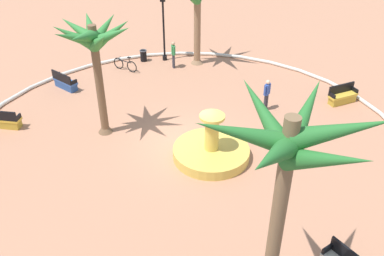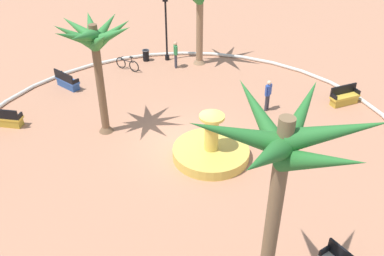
{
  "view_description": "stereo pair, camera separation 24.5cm",
  "coord_description": "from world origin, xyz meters",
  "px_view_note": "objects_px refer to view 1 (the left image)",
  "views": [
    {
      "loc": [
        0.36,
        15.69,
        10.95
      ],
      "look_at": [
        -0.34,
        0.34,
        1.0
      ],
      "focal_mm": 39.33,
      "sensor_mm": 36.0,
      "label": 1
    },
    {
      "loc": [
        0.11,
        15.7,
        10.95
      ],
      "look_at": [
        -0.34,
        0.34,
        1.0
      ],
      "focal_mm": 39.33,
      "sensor_mm": 36.0,
      "label": 2
    }
  ],
  "objects_px": {
    "palm_tree_mid_plaza": "(288,161)",
    "bench_west": "(342,97)",
    "fountain": "(211,151)",
    "trash_bin": "(143,55)",
    "person_cyclist_helmet": "(173,53)",
    "bench_east": "(4,121)",
    "bench_southeast": "(65,83)",
    "person_pedestrian_stroll": "(267,93)",
    "palm_tree_by_curb": "(93,44)",
    "lamppost": "(163,21)",
    "bicycle_red_frame": "(125,65)"
  },
  "relations": [
    {
      "from": "bench_west",
      "to": "bench_southeast",
      "type": "distance_m",
      "value": 15.05
    },
    {
      "from": "trash_bin",
      "to": "person_cyclist_helmet",
      "type": "relative_size",
      "value": 0.44
    },
    {
      "from": "palm_tree_by_curb",
      "to": "bench_west",
      "type": "height_order",
      "value": "palm_tree_by_curb"
    },
    {
      "from": "person_cyclist_helmet",
      "to": "bench_west",
      "type": "bearing_deg",
      "value": 151.37
    },
    {
      "from": "palm_tree_mid_plaza",
      "to": "trash_bin",
      "type": "distance_m",
      "value": 18.6
    },
    {
      "from": "bench_east",
      "to": "bicycle_red_frame",
      "type": "distance_m",
      "value": 8.06
    },
    {
      "from": "bench_west",
      "to": "person_cyclist_helmet",
      "type": "relative_size",
      "value": 1.0
    },
    {
      "from": "palm_tree_mid_plaza",
      "to": "bench_west",
      "type": "xyz_separation_m",
      "value": [
        -6.26,
        -11.53,
        -4.81
      ]
    },
    {
      "from": "bench_southeast",
      "to": "bench_east",
      "type": "bearing_deg",
      "value": 62.28
    },
    {
      "from": "bench_east",
      "to": "bicycle_red_frame",
      "type": "xyz_separation_m",
      "value": [
        -5.21,
        -6.16,
        0.04
      ]
    },
    {
      "from": "palm_tree_by_curb",
      "to": "person_pedestrian_stroll",
      "type": "height_order",
      "value": "palm_tree_by_curb"
    },
    {
      "from": "lamppost",
      "to": "bicycle_red_frame",
      "type": "height_order",
      "value": "lamppost"
    },
    {
      "from": "fountain",
      "to": "bench_east",
      "type": "xyz_separation_m",
      "value": [
        9.67,
        -2.82,
        0.04
      ]
    },
    {
      "from": "bench_west",
      "to": "fountain",
      "type": "bearing_deg",
      "value": 31.46
    },
    {
      "from": "palm_tree_by_curb",
      "to": "palm_tree_mid_plaza",
      "type": "relative_size",
      "value": 0.83
    },
    {
      "from": "lamppost",
      "to": "bicycle_red_frame",
      "type": "xyz_separation_m",
      "value": [
        2.37,
        1.47,
        -2.16
      ]
    },
    {
      "from": "palm_tree_mid_plaza",
      "to": "lamppost",
      "type": "xyz_separation_m",
      "value": [
        3.12,
        -17.52,
        -2.61
      ]
    },
    {
      "from": "bench_southeast",
      "to": "lamppost",
      "type": "bearing_deg",
      "value": -146.15
    },
    {
      "from": "palm_tree_mid_plaza",
      "to": "trash_bin",
      "type": "xyz_separation_m",
      "value": [
        4.46,
        -17.42,
        -4.77
      ]
    },
    {
      "from": "person_pedestrian_stroll",
      "to": "bench_east",
      "type": "bearing_deg",
      "value": 5.03
    },
    {
      "from": "person_cyclist_helmet",
      "to": "lamppost",
      "type": "bearing_deg",
      "value": -64.61
    },
    {
      "from": "bench_west",
      "to": "bench_southeast",
      "type": "bearing_deg",
      "value": -8.78
    },
    {
      "from": "bench_southeast",
      "to": "person_cyclist_helmet",
      "type": "distance_m",
      "value": 6.59
    },
    {
      "from": "person_cyclist_helmet",
      "to": "bicycle_red_frame",
      "type": "bearing_deg",
      "value": 5.68
    },
    {
      "from": "bench_east",
      "to": "bench_west",
      "type": "xyz_separation_m",
      "value": [
        -16.95,
        -1.64,
        0.0
      ]
    },
    {
      "from": "fountain",
      "to": "palm_tree_by_curb",
      "type": "relative_size",
      "value": 0.6
    },
    {
      "from": "palm_tree_mid_plaza",
      "to": "person_cyclist_helmet",
      "type": "distance_m",
      "value": 17.07
    },
    {
      "from": "lamppost",
      "to": "person_cyclist_helmet",
      "type": "relative_size",
      "value": 2.6
    },
    {
      "from": "palm_tree_by_curb",
      "to": "trash_bin",
      "type": "height_order",
      "value": "palm_tree_by_curb"
    },
    {
      "from": "bicycle_red_frame",
      "to": "person_cyclist_helmet",
      "type": "xyz_separation_m",
      "value": [
        -2.93,
        -0.29,
        0.55
      ]
    },
    {
      "from": "palm_tree_mid_plaza",
      "to": "person_pedestrian_stroll",
      "type": "relative_size",
      "value": 3.94
    },
    {
      "from": "palm_tree_mid_plaza",
      "to": "bench_southeast",
      "type": "relative_size",
      "value": 4.29
    },
    {
      "from": "palm_tree_by_curb",
      "to": "bench_east",
      "type": "xyz_separation_m",
      "value": [
        4.82,
        -0.63,
        -4.05
      ]
    },
    {
      "from": "bicycle_red_frame",
      "to": "person_pedestrian_stroll",
      "type": "distance_m",
      "value": 9.12
    },
    {
      "from": "fountain",
      "to": "palm_tree_mid_plaza",
      "type": "height_order",
      "value": "palm_tree_mid_plaza"
    },
    {
      "from": "palm_tree_mid_plaza",
      "to": "bench_east",
      "type": "relative_size",
      "value": 3.94
    },
    {
      "from": "bench_west",
      "to": "bench_east",
      "type": "bearing_deg",
      "value": 5.52
    },
    {
      "from": "bench_east",
      "to": "palm_tree_by_curb",
      "type": "bearing_deg",
      "value": 172.59
    },
    {
      "from": "trash_bin",
      "to": "person_cyclist_helmet",
      "type": "distance_m",
      "value": 2.25
    },
    {
      "from": "bench_east",
      "to": "trash_bin",
      "type": "xyz_separation_m",
      "value": [
        -6.23,
        -7.52,
        0.04
      ]
    },
    {
      "from": "fountain",
      "to": "trash_bin",
      "type": "height_order",
      "value": "fountain"
    },
    {
      "from": "fountain",
      "to": "bench_southeast",
      "type": "distance_m",
      "value": 10.17
    },
    {
      "from": "palm_tree_mid_plaza",
      "to": "bench_west",
      "type": "distance_m",
      "value": 13.97
    },
    {
      "from": "bench_southeast",
      "to": "lamppost",
      "type": "height_order",
      "value": "lamppost"
    },
    {
      "from": "fountain",
      "to": "palm_tree_by_curb",
      "type": "height_order",
      "value": "palm_tree_by_curb"
    },
    {
      "from": "trash_bin",
      "to": "bench_west",
      "type": "bearing_deg",
      "value": 151.21
    },
    {
      "from": "bench_east",
      "to": "person_cyclist_helmet",
      "type": "relative_size",
      "value": 1.0
    },
    {
      "from": "fountain",
      "to": "bench_southeast",
      "type": "relative_size",
      "value": 2.15
    },
    {
      "from": "fountain",
      "to": "palm_tree_mid_plaza",
      "type": "xyz_separation_m",
      "value": [
        -1.02,
        7.08,
        4.85
      ]
    },
    {
      "from": "palm_tree_by_curb",
      "to": "bench_east",
      "type": "bearing_deg",
      "value": -7.41
    }
  ]
}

